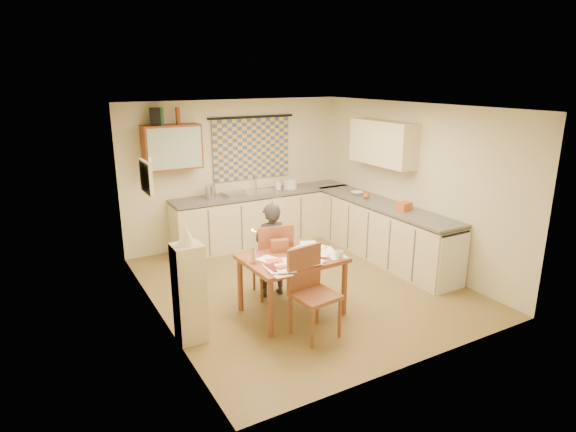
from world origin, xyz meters
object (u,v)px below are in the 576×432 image
stove (439,257)px  person (271,250)px  counter_back (264,217)px  chair_far (272,273)px  shelf_stand (190,293)px  dining_table (292,284)px  counter_right (382,231)px

stove → person: bearing=158.5°
counter_back → stove: bearing=-65.7°
chair_far → person: person is taller
counter_back → stove: counter_back is taller
counter_back → shelf_stand: size_ratio=2.89×
dining_table → person: bearing=87.4°
dining_table → chair_far: (0.02, 0.57, -0.06)m
counter_right → dining_table: bearing=-157.5°
counter_back → dining_table: bearing=-109.6°
person → chair_far: bearing=163.2°
stove → chair_far: (-2.21, 0.87, -0.10)m
counter_right → stove: size_ratio=3.46×
counter_back → counter_right: 2.11m
counter_right → shelf_stand: 3.66m
counter_right → stove: (0.00, -1.22, -0.03)m
counter_right → shelf_stand: (-3.54, -0.94, 0.12)m
stove → dining_table: 2.25m
stove → shelf_stand: (-3.54, 0.29, 0.15)m
counter_back → counter_right: bearing=-51.8°
dining_table → person: size_ratio=0.94×
dining_table → shelf_stand: (-1.31, -0.01, 0.19)m
chair_far → stove: bearing=169.7°
person → shelf_stand: size_ratio=1.13×
counter_back → person: person is taller
counter_back → dining_table: size_ratio=2.73×
counter_back → person: bearing=-114.6°
dining_table → chair_far: bearing=85.6°
counter_back → chair_far: (-0.90, -2.01, -0.13)m
person → shelf_stand: (-1.32, -0.59, -0.07)m
stove → shelf_stand: shelf_stand is taller
counter_right → chair_far: size_ratio=2.85×
counter_back → chair_far: 2.21m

